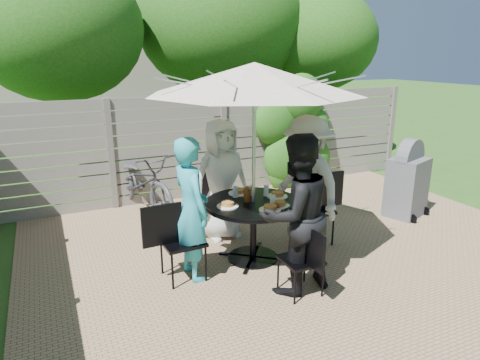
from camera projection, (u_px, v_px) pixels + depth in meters
name	position (u px, v px, depth m)	size (l,w,h in m)	color
backyard_envelope	(137.00, 51.00, 13.70)	(60.00, 60.00, 5.00)	#2B4E18
patio_table	(253.00, 220.00, 5.30)	(1.30, 1.30, 0.78)	black
umbrella	(255.00, 78.00, 4.81)	(2.75, 2.75, 2.43)	silver
chair_back	(217.00, 216.00, 6.17)	(0.51, 0.66, 0.87)	black
person_back	(221.00, 180.00, 5.90)	(0.83, 0.54, 1.69)	silver
chair_left	(182.00, 257.00, 4.90)	(0.69, 0.47, 0.95)	black
person_left	(191.00, 210.00, 4.81)	(0.61, 0.40, 1.67)	teal
chair_front	(301.00, 274.00, 4.59)	(0.40, 0.60, 0.83)	black
person_front	(295.00, 215.00, 4.52)	(0.85, 0.67, 1.76)	black
chair_right	(313.00, 223.00, 5.84)	(0.72, 0.48, 0.99)	black
person_right	(307.00, 183.00, 5.61)	(1.15, 0.66, 1.78)	#A5A7A2
plate_back	(238.00, 192.00, 5.52)	(0.26, 0.26, 0.06)	white
plate_left	(228.00, 205.00, 5.05)	(0.26, 0.26, 0.06)	white
plate_front	(270.00, 208.00, 4.93)	(0.26, 0.26, 0.06)	white
plate_right	(277.00, 195.00, 5.40)	(0.26, 0.26, 0.06)	white
plate_extra	(280.00, 204.00, 5.07)	(0.24, 0.24, 0.06)	white
glass_back	(235.00, 192.00, 5.37)	(0.07, 0.07, 0.14)	silver
glass_front	(273.00, 201.00, 5.05)	(0.07, 0.07, 0.14)	silver
glass_right	(266.00, 191.00, 5.43)	(0.07, 0.07, 0.14)	silver
syrup_jug	(247.00, 195.00, 5.22)	(0.09, 0.09, 0.16)	#59280C
coffee_cup	(251.00, 191.00, 5.45)	(0.08, 0.08, 0.12)	#C6B293
bicycle	(142.00, 182.00, 6.92)	(0.69, 1.98, 1.04)	#333338
bbq_grill	(407.00, 182.00, 6.75)	(0.74, 0.66, 1.27)	#515155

